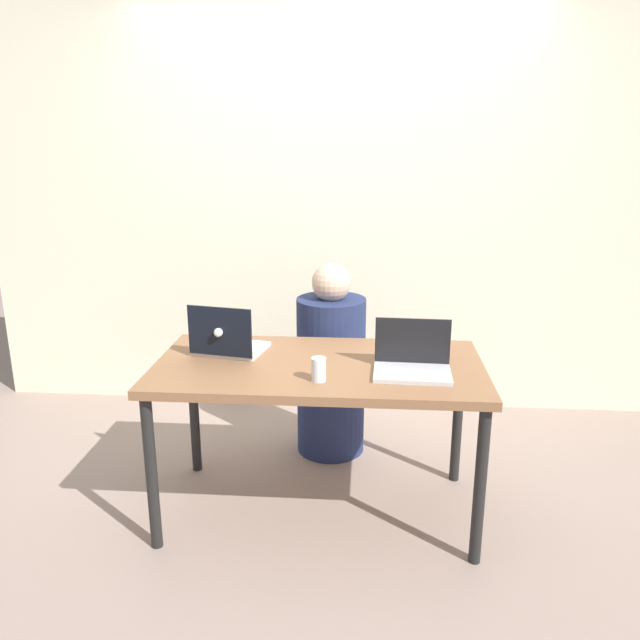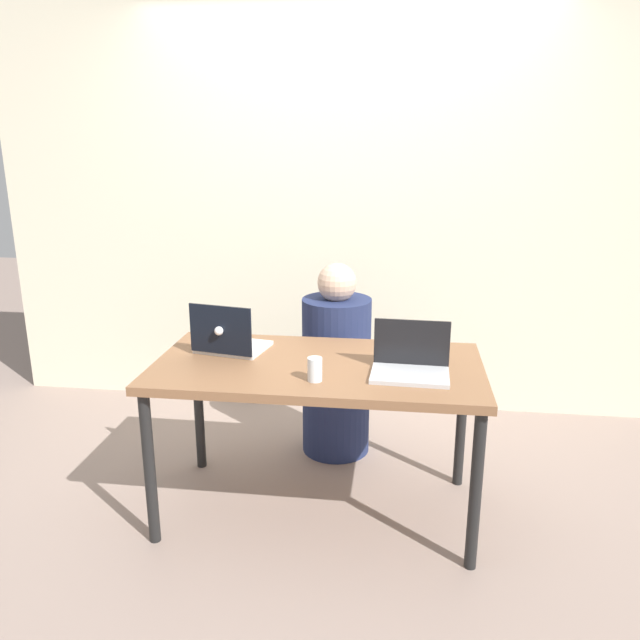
{
  "view_description": "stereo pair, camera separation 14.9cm",
  "coord_description": "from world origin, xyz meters",
  "views": [
    {
      "loc": [
        0.21,
        -2.62,
        1.71
      ],
      "look_at": [
        0.0,
        0.08,
        0.93
      ],
      "focal_mm": 35.0,
      "sensor_mm": 36.0,
      "label": 1
    },
    {
      "loc": [
        0.35,
        -2.6,
        1.71
      ],
      "look_at": [
        0.0,
        0.08,
        0.93
      ],
      "focal_mm": 35.0,
      "sensor_mm": 36.0,
      "label": 2
    }
  ],
  "objects": [
    {
      "name": "water_glass_center",
      "position": [
        0.02,
        -0.21,
        0.79
      ],
      "size": [
        0.06,
        0.06,
        0.1
      ],
      "color": "white",
      "rests_on": "desk"
    },
    {
      "name": "laptop_front_right",
      "position": [
        0.41,
        -0.08,
        0.8
      ],
      "size": [
        0.34,
        0.26,
        0.22
      ],
      "rotation": [
        0.0,
        0.0,
        -0.04
      ],
      "color": "silver",
      "rests_on": "desk"
    },
    {
      "name": "person_at_center",
      "position": [
        0.02,
        0.63,
        0.48
      ],
      "size": [
        0.4,
        0.4,
        1.08
      ],
      "rotation": [
        0.0,
        0.0,
        3.09
      ],
      "color": "navy",
      "rests_on": "ground"
    },
    {
      "name": "laptop_back_left",
      "position": [
        -0.43,
        0.1,
        0.8
      ],
      "size": [
        0.35,
        0.31,
        0.25
      ],
      "rotation": [
        0.0,
        0.0,
        2.95
      ],
      "color": "silver",
      "rests_on": "desk"
    },
    {
      "name": "desk",
      "position": [
        0.0,
        0.0,
        0.68
      ],
      "size": [
        1.47,
        0.77,
        0.75
      ],
      "color": "brown",
      "rests_on": "ground"
    },
    {
      "name": "back_wall",
      "position": [
        0.0,
        1.34,
        1.32
      ],
      "size": [
        4.5,
        0.1,
        2.63
      ],
      "primitive_type": "cube",
      "color": "beige",
      "rests_on": "ground"
    },
    {
      "name": "ground_plane",
      "position": [
        0.0,
        0.0,
        0.0
      ],
      "size": [
        12.0,
        12.0,
        0.0
      ],
      "primitive_type": "plane",
      "color": "gray"
    }
  ]
}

